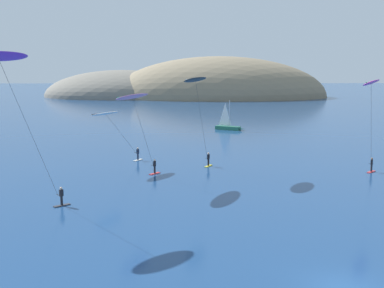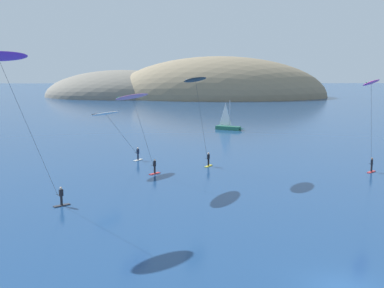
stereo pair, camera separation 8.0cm
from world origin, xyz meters
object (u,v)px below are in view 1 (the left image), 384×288
kitesurfer_pink (134,102)px  kitesurfer_purple (4,70)px  kitesurfer_white (109,118)px  kitesurfer_black (197,87)px  kitesurfer_magenta (371,89)px  sailboat_near (229,127)px

kitesurfer_pink → kitesurfer_purple: bearing=-127.4°
kitesurfer_white → kitesurfer_black: bearing=-12.3°
kitesurfer_purple → kitesurfer_magenta: kitesurfer_purple is taller
kitesurfer_pink → kitesurfer_white: kitesurfer_pink is taller
kitesurfer_pink → kitesurfer_purple: kitesurfer_purple is taller
sailboat_near → kitesurfer_purple: kitesurfer_purple is taller
sailboat_near → kitesurfer_pink: size_ratio=0.60×
kitesurfer_white → kitesurfer_magenta: (28.96, -5.53, 3.64)m
sailboat_near → kitesurfer_pink: kitesurfer_pink is taller
kitesurfer_black → kitesurfer_pink: kitesurfer_black is taller
sailboat_near → kitesurfer_black: bearing=-101.4°
sailboat_near → kitesurfer_magenta: kitesurfer_magenta is taller
kitesurfer_magenta → kitesurfer_pink: bearing=-175.9°
kitesurfer_white → kitesurfer_magenta: kitesurfer_magenta is taller
kitesurfer_black → kitesurfer_purple: size_ratio=0.82×
kitesurfer_black → kitesurfer_purple: 22.82m
sailboat_near → kitesurfer_black: kitesurfer_black is taller
kitesurfer_black → kitesurfer_magenta: (18.65, -3.29, -0.11)m
kitesurfer_black → kitesurfer_pink: (-6.57, -5.11, -1.30)m
kitesurfer_purple → kitesurfer_white: bearing=74.9°
kitesurfer_pink → kitesurfer_magenta: 25.31m
kitesurfer_pink → kitesurfer_purple: size_ratio=0.71×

